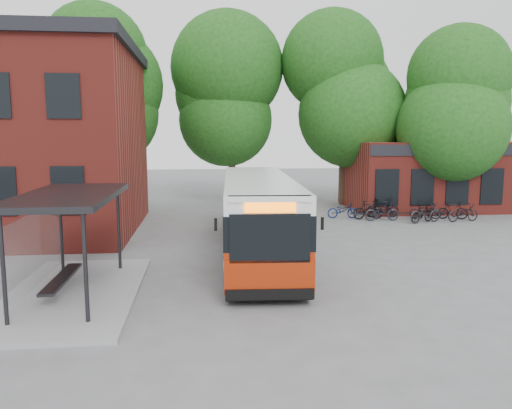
{
  "coord_description": "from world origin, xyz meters",
  "views": [
    {
      "loc": [
        -0.91,
        -14.82,
        4.44
      ],
      "look_at": [
        0.96,
        2.4,
        2.0
      ],
      "focal_mm": 35.0,
      "sensor_mm": 36.0,
      "label": 1
    }
  ],
  "objects": [
    {
      "name": "tree_0",
      "position": [
        -6.0,
        16.0,
        5.5
      ],
      "size": [
        7.92,
        7.92,
        11.0
      ],
      "primitive_type": null,
      "color": "#174813",
      "rests_on": "ground"
    },
    {
      "name": "bicycle_0",
      "position": [
        6.53,
        10.83,
        0.43
      ],
      "size": [
        1.64,
        0.62,
        0.85
      ],
      "primitive_type": "imported",
      "rotation": [
        0.0,
        0.0,
        1.53
      ],
      "color": "#05184D",
      "rests_on": "ground"
    },
    {
      "name": "bicycle_4",
      "position": [
        10.3,
        9.02,
        0.5
      ],
      "size": [
        2.01,
        1.22,
        1.0
      ],
      "primitive_type": "imported",
      "rotation": [
        0.0,
        0.0,
        1.89
      ],
      "color": "#25262C",
      "rests_on": "ground"
    },
    {
      "name": "bus_shelter",
      "position": [
        -4.5,
        -1.0,
        1.45
      ],
      "size": [
        3.6,
        7.0,
        2.9
      ],
      "primitive_type": null,
      "color": "#252528",
      "rests_on": "ground"
    },
    {
      "name": "tree_3",
      "position": [
        13.0,
        12.0,
        4.64
      ],
      "size": [
        7.04,
        7.04,
        9.28
      ],
      "primitive_type": null,
      "color": "#174813",
      "rests_on": "ground"
    },
    {
      "name": "tree_2",
      "position": [
        8.0,
        16.0,
        5.5
      ],
      "size": [
        7.92,
        7.92,
        11.0
      ],
      "primitive_type": null,
      "color": "#174813",
      "rests_on": "ground"
    },
    {
      "name": "bicycle_1",
      "position": [
        7.78,
        10.35,
        0.49
      ],
      "size": [
        1.67,
        0.57,
        0.99
      ],
      "primitive_type": "imported",
      "rotation": [
        0.0,
        0.0,
        1.63
      ],
      "color": "black",
      "rests_on": "ground"
    },
    {
      "name": "city_bus",
      "position": [
        1.09,
        3.07,
        1.45
      ],
      "size": [
        3.07,
        11.54,
        2.9
      ],
      "primitive_type": null,
      "rotation": [
        0.0,
        0.0,
        -0.06
      ],
      "color": "#9B2408",
      "rests_on": "ground"
    },
    {
      "name": "bike_rail",
      "position": [
        9.28,
        10.0,
        0.19
      ],
      "size": [
        5.2,
        0.1,
        0.38
      ],
      "primitive_type": null,
      "color": "#252528",
      "rests_on": "ground"
    },
    {
      "name": "ground",
      "position": [
        0.0,
        0.0,
        0.0
      ],
      "size": [
        100.0,
        100.0,
        0.0
      ],
      "primitive_type": "plane",
      "color": "#5F5F61"
    },
    {
      "name": "shop_row",
      "position": [
        15.0,
        14.0,
        2.0
      ],
      "size": [
        14.0,
        6.2,
        4.0
      ],
      "primitive_type": null,
      "color": "maroon",
      "rests_on": "ground"
    },
    {
      "name": "tree_1",
      "position": [
        1.0,
        17.0,
        5.2
      ],
      "size": [
        7.92,
        7.92,
        10.4
      ],
      "primitive_type": null,
      "color": "#174813",
      "rests_on": "ground"
    },
    {
      "name": "bicycle_6",
      "position": [
        10.83,
        10.14,
        0.43
      ],
      "size": [
        1.73,
        1.01,
        0.86
      ],
      "primitive_type": "imported",
      "rotation": [
        0.0,
        0.0,
        1.29
      ],
      "color": "black",
      "rests_on": "ground"
    },
    {
      "name": "bicycle_extra_0",
      "position": [
        12.39,
        9.13,
        0.46
      ],
      "size": [
        1.82,
        0.89,
        0.92
      ],
      "primitive_type": "imported",
      "rotation": [
        0.0,
        0.0,
        1.74
      ],
      "color": "black",
      "rests_on": "ground"
    },
    {
      "name": "bicycle_5",
      "position": [
        10.19,
        9.1,
        0.46
      ],
      "size": [
        1.57,
        1.01,
        0.92
      ],
      "primitive_type": "imported",
      "rotation": [
        0.0,
        0.0,
        1.99
      ],
      "color": "black",
      "rests_on": "ground"
    },
    {
      "name": "bicycle_2",
      "position": [
        8.31,
        9.77,
        0.48
      ],
      "size": [
        1.83,
        0.68,
        0.96
      ],
      "primitive_type": "imported",
      "rotation": [
        0.0,
        0.0,
        1.59
      ],
      "color": "#23242C",
      "rests_on": "ground"
    },
    {
      "name": "bicycle_3",
      "position": [
        8.71,
        10.77,
        0.53
      ],
      "size": [
        1.79,
        0.65,
        1.05
      ],
      "primitive_type": "imported",
      "rotation": [
        0.0,
        0.0,
        1.48
      ],
      "color": "black",
      "rests_on": "ground"
    },
    {
      "name": "bicycle_7",
      "position": [
        12.2,
        9.88,
        0.47
      ],
      "size": [
        1.64,
        0.88,
        0.95
      ],
      "primitive_type": "imported",
      "rotation": [
        0.0,
        0.0,
        1.28
      ],
      "color": "black",
      "rests_on": "ground"
    }
  ]
}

